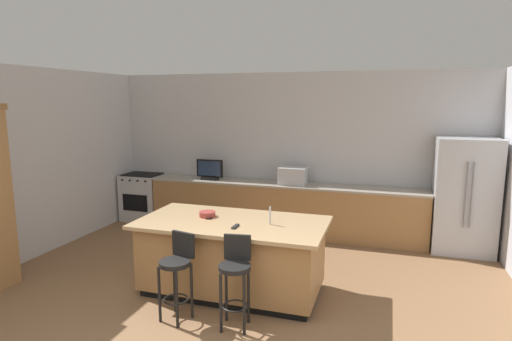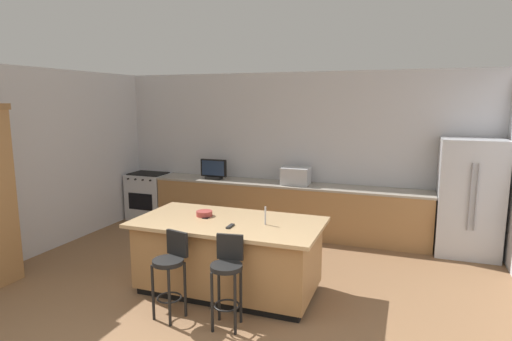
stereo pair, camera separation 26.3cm
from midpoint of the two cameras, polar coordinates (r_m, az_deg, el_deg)
name	(u,v)px [view 2 (the right image)]	position (r m, az deg, el deg)	size (l,w,h in m)	color
wall_back	(295,152)	(7.78, 6.31, 2.49)	(7.28, 0.12, 2.88)	#BCBCC1
wall_left	(42,161)	(7.34, -26.12, 1.15)	(0.12, 5.37, 2.88)	#BCBCC1
counter_back	(285,208)	(7.62, 4.99, -5.15)	(4.96, 0.62, 0.92)	#9E7042
kitchen_island	(229,255)	(5.37, -2.32, -11.40)	(2.31, 1.21, 0.92)	black
refrigerator	(469,198)	(7.30, 27.88, -3.28)	(0.91, 0.75, 1.81)	#B7BABF
range_oven	(149,196)	(8.79, -13.46, -3.36)	(0.77, 0.63, 0.94)	#B7BABF
microwave	(296,176)	(7.45, 6.42, -0.74)	(0.48, 0.36, 0.30)	#B7BABF
tv_monitor	(214,170)	(7.91, -4.83, 0.06)	(0.51, 0.16, 0.38)	black
sink_faucet_back	(286,176)	(7.60, 5.03, -0.74)	(0.02, 0.02, 0.24)	#B2B2B7
sink_faucet_island	(265,216)	(5.04, 2.77, -6.14)	(0.02, 0.02, 0.22)	#B2B2B7
bar_stool_left	(171,268)	(4.79, -9.93, -12.87)	(0.35, 0.37, 0.96)	black
bar_stool_right	(227,273)	(4.54, -2.21, -13.78)	(0.34, 0.36, 0.98)	black
fruit_bowl	(204,213)	(5.44, -5.64, -5.83)	(0.21, 0.21, 0.07)	#993833
cell_phone	(207,217)	(5.38, -5.28, -6.32)	(0.07, 0.15, 0.01)	black
tv_remote	(230,226)	(4.97, -2.00, -7.56)	(0.04, 0.17, 0.02)	black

